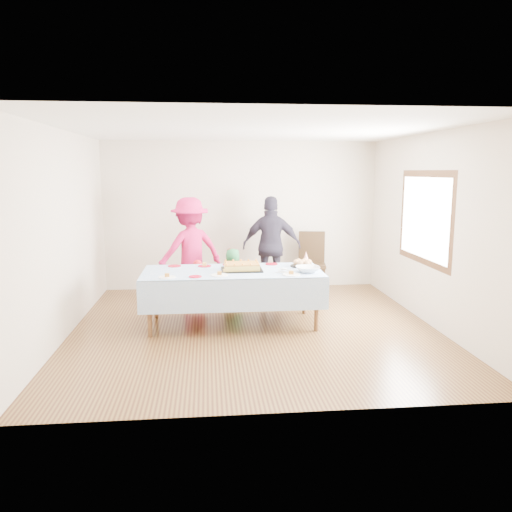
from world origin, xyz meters
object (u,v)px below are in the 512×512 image
(party_table, at_px, (232,274))
(dining_chair, at_px, (312,259))
(adult_left, at_px, (190,250))
(birthday_cake, at_px, (242,267))

(party_table, bearing_deg, dining_chair, 50.06)
(adult_left, bearing_deg, party_table, 90.51)
(birthday_cake, xyz_separation_m, dining_chair, (1.39, 1.79, -0.22))
(party_table, relative_size, adult_left, 1.44)
(party_table, height_order, adult_left, adult_left)
(dining_chair, bearing_deg, party_table, -121.10)
(party_table, distance_m, adult_left, 1.51)
(party_table, bearing_deg, birthday_cake, 10.95)
(birthday_cake, distance_m, adult_left, 1.54)
(party_table, distance_m, birthday_cake, 0.17)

